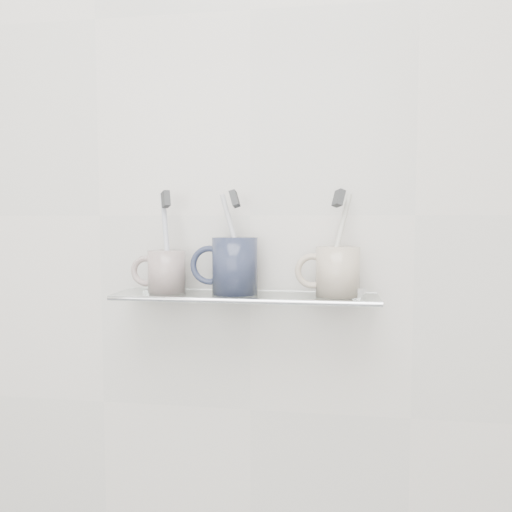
% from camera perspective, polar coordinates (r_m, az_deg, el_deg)
% --- Properties ---
extents(wall_back, '(2.50, 0.00, 2.50)m').
position_cam_1_polar(wall_back, '(1.00, -0.68, 4.66)').
color(wall_back, beige).
rests_on(wall_back, ground).
extents(shelf_glass, '(0.50, 0.12, 0.01)m').
position_cam_1_polar(shelf_glass, '(0.95, -1.25, -4.62)').
color(shelf_glass, silver).
rests_on(shelf_glass, wall_back).
extents(shelf_rail, '(0.50, 0.01, 0.01)m').
position_cam_1_polar(shelf_rail, '(0.90, -1.84, -5.15)').
color(shelf_rail, silver).
rests_on(shelf_rail, shelf_glass).
extents(bracket_left, '(0.02, 0.03, 0.02)m').
position_cam_1_polar(bracket_left, '(1.05, -12.19, -4.47)').
color(bracket_left, silver).
rests_on(bracket_left, wall_back).
extents(bracket_right, '(0.02, 0.03, 0.02)m').
position_cam_1_polar(bracket_right, '(0.99, 11.35, -5.01)').
color(bracket_right, silver).
rests_on(bracket_right, wall_back).
extents(mug_left, '(0.09, 0.09, 0.08)m').
position_cam_1_polar(mug_left, '(0.99, -10.17, -1.74)').
color(mug_left, silver).
rests_on(mug_left, shelf_glass).
extents(mug_left_handle, '(0.06, 0.01, 0.06)m').
position_cam_1_polar(mug_left_handle, '(1.00, -12.47, -1.69)').
color(mug_left_handle, silver).
rests_on(mug_left_handle, mug_left).
extents(toothbrush_left, '(0.04, 0.05, 0.19)m').
position_cam_1_polar(toothbrush_left, '(0.98, -10.21, 1.75)').
color(toothbrush_left, '#ACB0C5').
rests_on(toothbrush_left, mug_left).
extents(bristles_left, '(0.03, 0.03, 0.03)m').
position_cam_1_polar(bristles_left, '(0.98, -10.27, 6.41)').
color(bristles_left, '#363839').
rests_on(bristles_left, toothbrush_left).
extents(mug_center, '(0.11, 0.11, 0.11)m').
position_cam_1_polar(mug_center, '(0.95, -2.43, -1.10)').
color(mug_center, '#1A2239').
rests_on(mug_center, shelf_glass).
extents(mug_center_handle, '(0.08, 0.01, 0.08)m').
position_cam_1_polar(mug_center_handle, '(0.96, -5.33, -1.06)').
color(mug_center_handle, '#1A2239').
rests_on(mug_center_handle, mug_center).
extents(toothbrush_center, '(0.07, 0.05, 0.18)m').
position_cam_1_polar(toothbrush_center, '(0.95, -2.44, 1.73)').
color(toothbrush_center, '#B2B2B2').
rests_on(toothbrush_center, mug_center).
extents(bristles_center, '(0.02, 0.03, 0.04)m').
position_cam_1_polar(bristles_center, '(0.95, -2.45, 6.55)').
color(bristles_center, '#363839').
rests_on(bristles_center, toothbrush_center).
extents(mug_right, '(0.10, 0.10, 0.09)m').
position_cam_1_polar(mug_right, '(0.94, 9.33, -1.75)').
color(mug_right, beige).
rests_on(mug_right, shelf_glass).
extents(mug_right_handle, '(0.07, 0.01, 0.07)m').
position_cam_1_polar(mug_right_handle, '(0.94, 6.49, -1.72)').
color(mug_right_handle, beige).
rests_on(mug_right_handle, mug_right).
extents(toothbrush_right, '(0.06, 0.07, 0.18)m').
position_cam_1_polar(toothbrush_right, '(0.93, 9.37, 1.63)').
color(toothbrush_right, beige).
rests_on(toothbrush_right, mug_right).
extents(bristles_right, '(0.03, 0.03, 0.04)m').
position_cam_1_polar(bristles_right, '(0.93, 9.43, 6.54)').
color(bristles_right, '#363839').
rests_on(bristles_right, toothbrush_right).
extents(chrome_cap, '(0.04, 0.04, 0.02)m').
position_cam_1_polar(chrome_cap, '(0.94, 11.26, -4.04)').
color(chrome_cap, silver).
rests_on(chrome_cap, shelf_glass).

